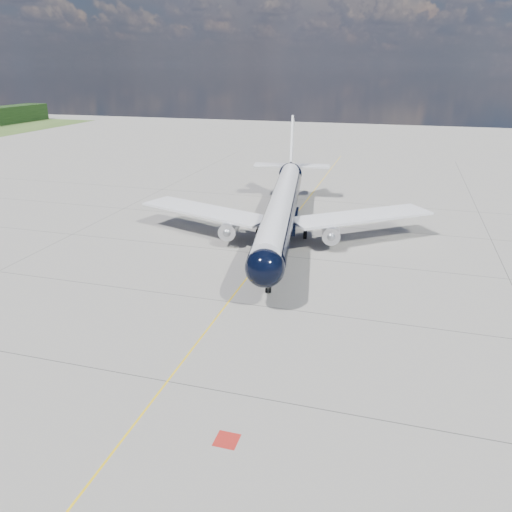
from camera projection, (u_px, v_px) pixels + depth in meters
The scene contains 4 objects.
ground at pixel (274, 242), 71.36m from camera, with size 320.00×320.00×0.00m, color gray.
taxiway_centerline at pixel (265, 254), 66.88m from camera, with size 0.16×160.00×0.01m, color yellow.
red_marking at pixel (227, 440), 33.73m from camera, with size 1.60×1.60×0.01m, color maroon.
main_airliner at pixel (282, 206), 71.84m from camera, with size 43.21×53.08×15.38m.
Camera 1 is at (16.24, -35.39, 23.73)m, focal length 35.00 mm.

